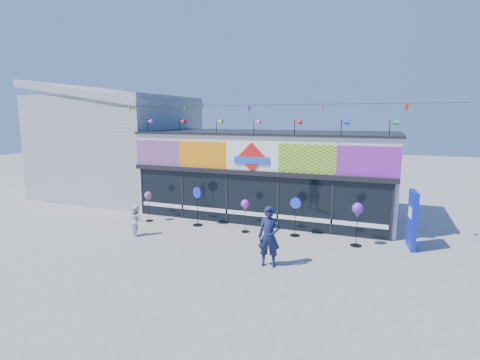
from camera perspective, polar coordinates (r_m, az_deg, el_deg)
The scene contains 11 objects.
ground at distance 13.91m, azimuth -3.02°, elevation -10.68°, with size 80.00×80.00×0.00m, color gray.
kite_shop at distance 18.82m, azimuth 4.38°, elevation 1.12°, with size 16.00×5.70×5.31m.
neighbour_building at distance 24.42m, azimuth -17.95°, elevation 5.36°, with size 8.18×7.20×6.87m.
blue_sign at distance 15.22m, azimuth 24.77°, elevation -5.50°, with size 0.30×1.09×2.16m.
spinner_0 at distance 17.85m, azimuth -13.78°, elevation -2.61°, with size 0.36×0.36×1.40m.
spinner_1 at distance 16.80m, azimuth -6.53°, elevation -3.85°, with size 0.48×0.45×1.75m.
spinner_2 at distance 15.71m, azimuth 0.80°, elevation -4.00°, with size 0.36×0.36×1.40m.
spinner_3 at distance 15.44m, azimuth 8.42°, elevation -5.41°, with size 0.45×0.41×1.60m.
spinner_4 at distance 14.64m, azimuth 17.48°, elevation -4.61°, with size 0.42×0.42×1.67m.
adult_man at distance 12.26m, azimuth 4.46°, elevation -8.60°, with size 0.73×0.48×1.99m, color #121A3A.
child at distance 16.01m, azimuth -15.49°, elevation -5.94°, with size 0.61×0.35×1.25m, color silver.
Camera 1 is at (5.40, -11.87, 4.83)m, focal length 28.00 mm.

